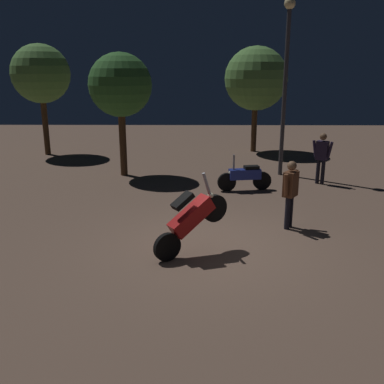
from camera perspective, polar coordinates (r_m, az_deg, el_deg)
ground_plane at (r=8.95m, az=2.29°, el=-7.27°), size 40.00×40.00×0.00m
motorcycle_red_foreground at (r=8.32m, az=-0.11°, el=-3.61°), size 1.44×1.00×1.63m
motorcycle_blue_parked_left at (r=12.96m, az=7.07°, el=2.09°), size 1.65×0.45×1.11m
person_rider_beside at (r=9.91m, az=13.00°, el=0.39°), size 0.45×0.59×1.58m
person_bystander_far at (r=14.12m, az=16.95°, el=4.87°), size 0.60×0.44×1.63m
streetlamp_near at (r=14.84m, az=12.44°, el=15.79°), size 0.36×0.36×5.71m
tree_left_bg at (r=19.12m, az=8.54°, el=14.71°), size 2.70×2.70×4.51m
tree_center_bg at (r=14.66m, az=-9.55°, el=13.82°), size 2.09×2.09×4.09m
tree_right_bg at (r=19.23m, az=-19.56°, el=14.59°), size 2.39×2.39×4.56m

